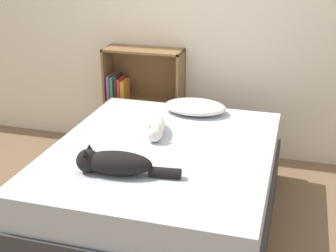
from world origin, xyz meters
name	(u,v)px	position (x,y,z in m)	size (l,w,h in m)	color
ground_plane	(163,219)	(0.00, 0.00, 0.00)	(8.00, 8.00, 0.00)	brown
wall_back	(204,15)	(0.00, 1.27, 1.25)	(8.00, 0.06, 2.50)	silver
bed	(163,185)	(0.00, 0.00, 0.28)	(1.50, 1.80, 0.57)	#333338
pillow	(195,107)	(0.06, 0.70, 0.62)	(0.50, 0.33, 0.10)	white
cat_light	(154,125)	(-0.13, 0.22, 0.63)	(0.29, 0.56, 0.14)	white
cat_dark	(114,163)	(-0.17, -0.44, 0.63)	(0.63, 0.22, 0.16)	black
bookshelf	(143,98)	(-0.53, 1.14, 0.50)	(0.71, 0.26, 0.96)	brown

